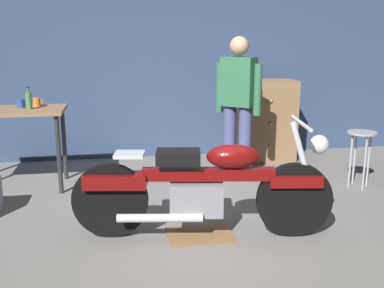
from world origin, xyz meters
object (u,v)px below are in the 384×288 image
at_px(mug_orange_travel, 37,102).
at_px(bottle, 29,100).
at_px(motorcycle, 204,186).
at_px(mug_blue_enamel, 21,103).
at_px(person_standing, 238,102).
at_px(wooden_dresser, 265,121).
at_px(shop_stool, 361,144).

height_order(mug_orange_travel, bottle, bottle).
distance_m(motorcycle, mug_blue_enamel, 2.45).
height_order(motorcycle, person_standing, person_standing).
bearing_deg(wooden_dresser, bottle, -165.70).
xyz_separation_m(wooden_dresser, bottle, (-2.91, -0.74, 0.45)).
bearing_deg(wooden_dresser, person_standing, -128.11).
distance_m(mug_blue_enamel, bottle, 0.17).
bearing_deg(person_standing, motorcycle, 106.10).
bearing_deg(motorcycle, person_standing, 74.49).
distance_m(shop_stool, mug_blue_enamel, 3.79).
relative_size(shop_stool, wooden_dresser, 0.58).
bearing_deg(person_standing, wooden_dresser, -87.43).
distance_m(motorcycle, person_standing, 1.73).
distance_m(wooden_dresser, mug_blue_enamel, 3.11).
distance_m(person_standing, shop_stool, 1.45).
xyz_separation_m(shop_stool, bottle, (-3.60, 0.55, 0.50)).
xyz_separation_m(person_standing, bottle, (-2.32, 0.01, 0.07)).
bearing_deg(mug_blue_enamel, motorcycle, -43.53).
bearing_deg(mug_blue_enamel, mug_orange_travel, 31.38).
height_order(wooden_dresser, mug_orange_travel, wooden_dresser).
bearing_deg(mug_orange_travel, wooden_dresser, 10.38).
bearing_deg(person_standing, mug_blue_enamel, 37.48).
bearing_deg(mug_orange_travel, person_standing, -5.73).
bearing_deg(shop_stool, mug_orange_travel, 167.75).
bearing_deg(wooden_dresser, motorcycle, -119.51).
relative_size(shop_stool, mug_orange_travel, 5.72).
bearing_deg(wooden_dresser, mug_blue_enamel, -168.44).
relative_size(wooden_dresser, mug_orange_travel, 9.83).
xyz_separation_m(shop_stool, wooden_dresser, (-0.68, 1.30, 0.05)).
distance_m(mug_orange_travel, bottle, 0.23).
height_order(mug_blue_enamel, bottle, bottle).
relative_size(shop_stool, mug_blue_enamel, 5.55).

